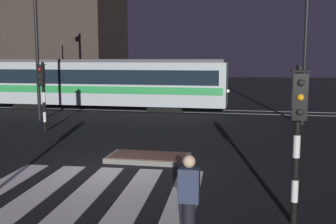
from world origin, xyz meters
name	(u,v)px	position (x,y,z in m)	size (l,w,h in m)	color
ground_plane	(116,169)	(0.00, 0.00, 0.00)	(120.00, 120.00, 0.00)	black
rail_near	(184,112)	(0.00, 13.17, 0.01)	(80.00, 0.12, 0.03)	#59595E
rail_far	(187,109)	(0.00, 14.61, 0.01)	(80.00, 0.12, 0.03)	#59595E
crosswalk_zebra	(88,192)	(0.00, -2.23, 0.01)	(5.77, 4.82, 0.02)	silver
traffic_island	(148,158)	(0.71, 1.20, 0.09)	(2.65, 1.41, 0.18)	slate
traffic_light_corner_far_left	(42,86)	(-5.17, 5.30, 2.08)	(0.36, 0.42, 3.15)	black
traffic_light_corner_near_right	(298,122)	(4.85, -3.35, 2.12)	(0.36, 0.42, 3.21)	black
street_lamp_trackside_left	(34,27)	(-7.07, 8.19, 4.93)	(0.44, 1.21, 7.87)	black
street_lamp_trackside_right	(306,37)	(6.57, 9.42, 4.32)	(0.44, 1.21, 6.76)	black
tram	(99,82)	(-5.74, 13.88, 1.75)	(16.81, 2.58, 4.15)	#B2BCC1
pedestrian_waiting_at_kerb	(189,202)	(2.92, -4.84, 0.88)	(0.36, 0.24, 1.71)	black
building_backdrop	(55,26)	(-13.18, 23.04, 6.15)	(11.01, 8.00, 12.30)	#382D28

